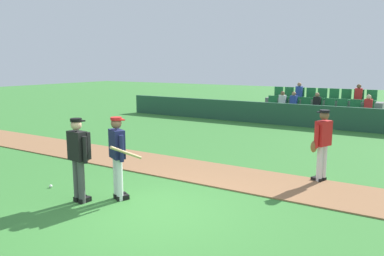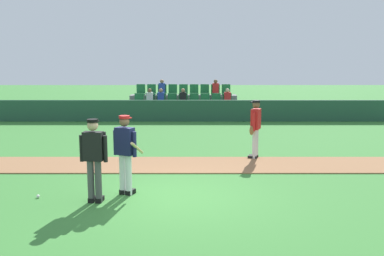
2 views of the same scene
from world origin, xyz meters
name	(u,v)px [view 1 (image 1 of 2)]	position (x,y,z in m)	size (l,w,h in m)	color
ground_plane	(153,211)	(0.00, 0.00, 0.00)	(80.00, 80.00, 0.00)	#387A33
infield_dirt_path	(220,175)	(0.00, 2.84, 0.01)	(28.00, 1.89, 0.03)	#936642
dugout_fence	(311,116)	(0.00, 11.58, 0.51)	(20.00, 0.16, 1.01)	#234C38
stadium_bleachers	(319,113)	(0.00, 13.03, 0.51)	(5.55, 2.10, 1.90)	slate
batter_navy_jersey	(118,155)	(-1.01, 0.16, 0.97)	(0.63, 0.80, 1.76)	white
umpire_home_plate	(79,155)	(-1.58, -0.38, 1.00)	(0.59, 0.34, 1.76)	#4C4C4C
runner_red_jersey	(322,143)	(2.32, 3.65, 0.96)	(0.42, 0.62, 1.76)	silver
baseball	(51,186)	(-2.88, -0.10, 0.04)	(0.07, 0.07, 0.07)	white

